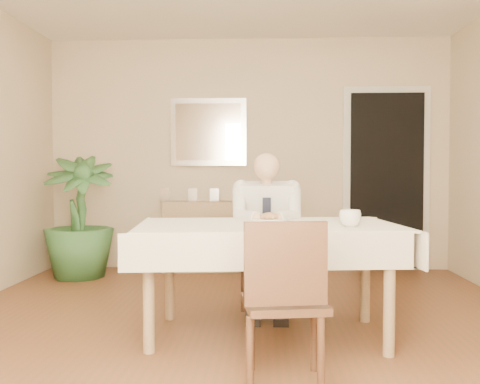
{
  "coord_description": "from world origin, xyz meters",
  "views": [
    {
      "loc": [
        0.16,
        -3.56,
        1.09
      ],
      "look_at": [
        0.0,
        0.35,
        0.95
      ],
      "focal_mm": 40.0,
      "sensor_mm": 36.0,
      "label": 1
    }
  ],
  "objects_px": {
    "coffee_mug": "(350,218)",
    "sideboard": "(207,236)",
    "chair_near": "(285,294)",
    "dining_table": "(267,236)",
    "chair_far": "(266,243)",
    "seated_man": "(267,224)",
    "potted_palm": "(79,216)"
  },
  "relations": [
    {
      "from": "coffee_mug",
      "to": "sideboard",
      "type": "distance_m",
      "value": 2.81
    },
    {
      "from": "chair_near",
      "to": "coffee_mug",
      "type": "distance_m",
      "value": 0.88
    },
    {
      "from": "dining_table",
      "to": "coffee_mug",
      "type": "distance_m",
      "value": 0.57
    },
    {
      "from": "chair_far",
      "to": "chair_near",
      "type": "distance_m",
      "value": 1.76
    },
    {
      "from": "coffee_mug",
      "to": "sideboard",
      "type": "xyz_separation_m",
      "value": [
        -1.16,
        2.53,
        -0.42
      ]
    },
    {
      "from": "coffee_mug",
      "to": "sideboard",
      "type": "height_order",
      "value": "coffee_mug"
    },
    {
      "from": "seated_man",
      "to": "chair_far",
      "type": "bearing_deg",
      "value": 90.0
    },
    {
      "from": "sideboard",
      "to": "coffee_mug",
      "type": "bearing_deg",
      "value": -69.01
    },
    {
      "from": "chair_far",
      "to": "seated_man",
      "type": "distance_m",
      "value": 0.34
    },
    {
      "from": "sideboard",
      "to": "chair_far",
      "type": "bearing_deg",
      "value": -69.83
    },
    {
      "from": "chair_far",
      "to": "dining_table",
      "type": "bearing_deg",
      "value": -94.15
    },
    {
      "from": "dining_table",
      "to": "chair_far",
      "type": "relative_size",
      "value": 2.02
    },
    {
      "from": "chair_far",
      "to": "chair_near",
      "type": "bearing_deg",
      "value": -91.56
    },
    {
      "from": "dining_table",
      "to": "seated_man",
      "type": "relative_size",
      "value": 1.46
    },
    {
      "from": "chair_near",
      "to": "coffee_mug",
      "type": "bearing_deg",
      "value": 48.64
    },
    {
      "from": "chair_near",
      "to": "sideboard",
      "type": "xyz_separation_m",
      "value": [
        -0.72,
        3.21,
        -0.09
      ]
    },
    {
      "from": "chair_near",
      "to": "dining_table",
      "type": "bearing_deg",
      "value": 86.31
    },
    {
      "from": "chair_far",
      "to": "seated_man",
      "type": "xyz_separation_m",
      "value": [
        0.0,
        -0.29,
        0.19
      ]
    },
    {
      "from": "chair_far",
      "to": "chair_near",
      "type": "relative_size",
      "value": 1.05
    },
    {
      "from": "chair_near",
      "to": "sideboard",
      "type": "distance_m",
      "value": 3.29
    },
    {
      "from": "dining_table",
      "to": "chair_far",
      "type": "xyz_separation_m",
      "value": [
        0.0,
        0.88,
        -0.16
      ]
    },
    {
      "from": "potted_palm",
      "to": "seated_man",
      "type": "bearing_deg",
      "value": -34.11
    },
    {
      "from": "chair_far",
      "to": "potted_palm",
      "type": "height_order",
      "value": "potted_palm"
    },
    {
      "from": "coffee_mug",
      "to": "dining_table",
      "type": "bearing_deg",
      "value": 160.1
    },
    {
      "from": "dining_table",
      "to": "seated_man",
      "type": "height_order",
      "value": "seated_man"
    },
    {
      "from": "coffee_mug",
      "to": "potted_palm",
      "type": "xyz_separation_m",
      "value": [
        -2.45,
        2.09,
        -0.17
      ]
    },
    {
      "from": "potted_palm",
      "to": "sideboard",
      "type": "bearing_deg",
      "value": 18.57
    },
    {
      "from": "sideboard",
      "to": "seated_man",
      "type": "bearing_deg",
      "value": -73.42
    },
    {
      "from": "coffee_mug",
      "to": "sideboard",
      "type": "bearing_deg",
      "value": 114.69
    },
    {
      "from": "chair_far",
      "to": "chair_near",
      "type": "xyz_separation_m",
      "value": [
        0.08,
        -1.75,
        -0.03
      ]
    },
    {
      "from": "chair_far",
      "to": "potted_palm",
      "type": "xyz_separation_m",
      "value": [
        -1.94,
        1.02,
        0.13
      ]
    },
    {
      "from": "chair_far",
      "to": "seated_man",
      "type": "relative_size",
      "value": 0.72
    }
  ]
}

